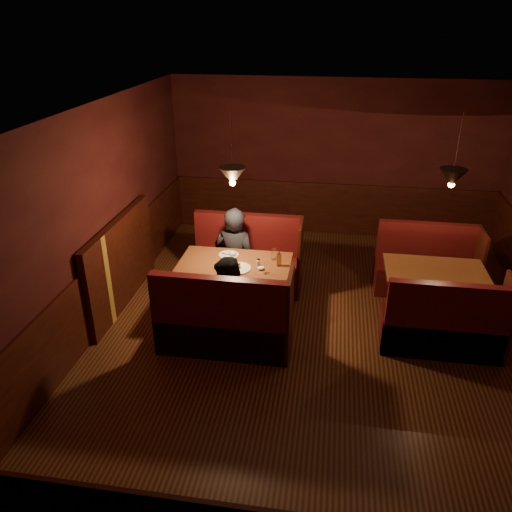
% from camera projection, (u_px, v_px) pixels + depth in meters
% --- Properties ---
extents(room, '(6.02, 7.02, 2.92)m').
position_uv_depth(room, '(304.00, 261.00, 6.33)').
color(room, '#3C1D0C').
rests_on(room, ground).
extents(main_table, '(1.53, 0.93, 1.07)m').
position_uv_depth(main_table, '(236.00, 275.00, 6.88)').
color(main_table, brown).
rests_on(main_table, ground).
extents(main_bench_far, '(1.68, 0.60, 1.14)m').
position_uv_depth(main_bench_far, '(248.00, 264.00, 7.76)').
color(main_bench_far, '#531112').
rests_on(main_bench_far, ground).
extents(main_bench_near, '(1.68, 0.60, 1.14)m').
position_uv_depth(main_bench_near, '(224.00, 327.00, 6.22)').
color(main_bench_near, '#531112').
rests_on(main_bench_near, ground).
extents(second_table, '(1.34, 0.86, 0.76)m').
position_uv_depth(second_table, '(434.00, 282.00, 6.84)').
color(second_table, brown).
rests_on(second_table, ground).
extents(second_bench_far, '(1.49, 0.56, 1.06)m').
position_uv_depth(second_bench_far, '(425.00, 270.00, 7.64)').
color(second_bench_far, '#531112').
rests_on(second_bench_far, ground).
extents(second_bench_near, '(1.49, 0.56, 1.06)m').
position_uv_depth(second_bench_near, '(444.00, 329.00, 6.22)').
color(second_bench_near, '#531112').
rests_on(second_bench_near, ground).
extents(diner_a, '(0.69, 0.51, 1.75)m').
position_uv_depth(diner_a, '(235.00, 242.00, 7.30)').
color(diner_a, black).
rests_on(diner_a, ground).
extents(diner_b, '(0.86, 0.73, 1.56)m').
position_uv_depth(diner_b, '(230.00, 291.00, 6.18)').
color(diner_b, black).
rests_on(diner_b, ground).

